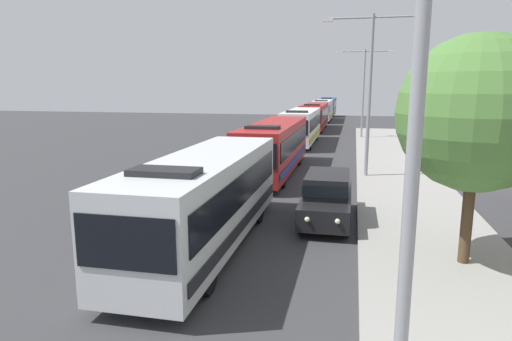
{
  "coord_description": "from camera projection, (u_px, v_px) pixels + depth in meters",
  "views": [
    {
      "loc": [
        3.3,
        -0.25,
        5.27
      ],
      "look_at": [
        -0.13,
        15.33,
        2.19
      ],
      "focal_mm": 31.15,
      "sensor_mm": 36.0,
      "label": 1
    }
  ],
  "objects": [
    {
      "name": "bus_second_in_line",
      "position": [
        274.0,
        146.0,
        26.63
      ],
      "size": [
        2.58,
        11.96,
        3.21
      ],
      "color": "maroon",
      "rests_on": "ground_plane"
    },
    {
      "name": "bus_middle",
      "position": [
        301.0,
        126.0,
        39.99
      ],
      "size": [
        2.58,
        11.16,
        3.21
      ],
      "color": "silver",
      "rests_on": "ground_plane"
    },
    {
      "name": "bus_lead",
      "position": [
        206.0,
        197.0,
        14.45
      ],
      "size": [
        2.58,
        10.64,
        3.21
      ],
      "color": "silver",
      "rests_on": "ground_plane"
    },
    {
      "name": "streetlamp_mid",
      "position": [
        370.0,
        80.0,
        24.61
      ],
      "size": [
        5.42,
        0.28,
        8.92
      ],
      "color": "gray",
      "rests_on": "sidewalk"
    },
    {
      "name": "bus_tail_end",
      "position": [
        328.0,
        106.0,
        78.39
      ],
      "size": [
        2.58,
        11.29,
        3.21
      ],
      "color": "#284C8C",
      "rests_on": "ground_plane"
    },
    {
      "name": "bus_rear",
      "position": [
        323.0,
        110.0,
        66.1
      ],
      "size": [
        2.58,
        11.33,
        3.21
      ],
      "color": "silver",
      "rests_on": "ground_plane"
    },
    {
      "name": "streetlamp_near",
      "position": [
        416.0,
        118.0,
        5.83
      ],
      "size": [
        5.65,
        0.28,
        7.61
      ],
      "color": "gray",
      "rests_on": "sidewalk"
    },
    {
      "name": "streetlamp_far",
      "position": [
        364.0,
        84.0,
        43.56
      ],
      "size": [
        5.55,
        0.28,
        8.54
      ],
      "color": "gray",
      "rests_on": "sidewalk"
    },
    {
      "name": "roadside_tree",
      "position": [
        477.0,
        114.0,
        12.24
      ],
      "size": [
        4.37,
        4.37,
        6.53
      ],
      "color": "#4C3823",
      "rests_on": "sidewalk"
    },
    {
      "name": "white_suv",
      "position": [
        327.0,
        195.0,
        17.31
      ],
      "size": [
        1.86,
        5.06,
        1.9
      ],
      "color": "black",
      "rests_on": "ground_plane"
    },
    {
      "name": "bus_fourth_in_line",
      "position": [
        315.0,
        116.0,
        52.95
      ],
      "size": [
        2.58,
        12.13,
        3.21
      ],
      "color": "maroon",
      "rests_on": "ground_plane"
    }
  ]
}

